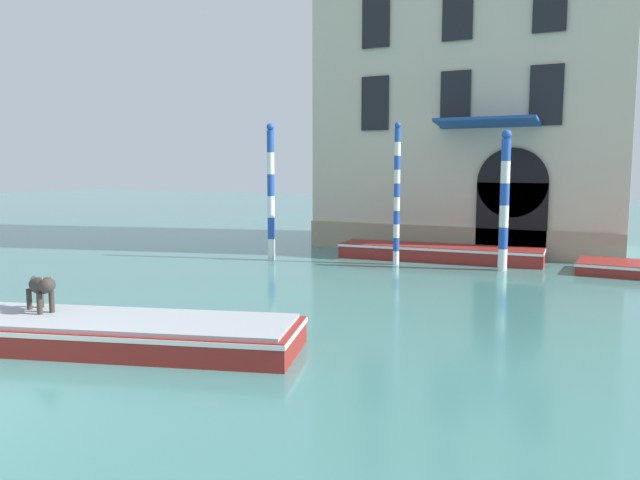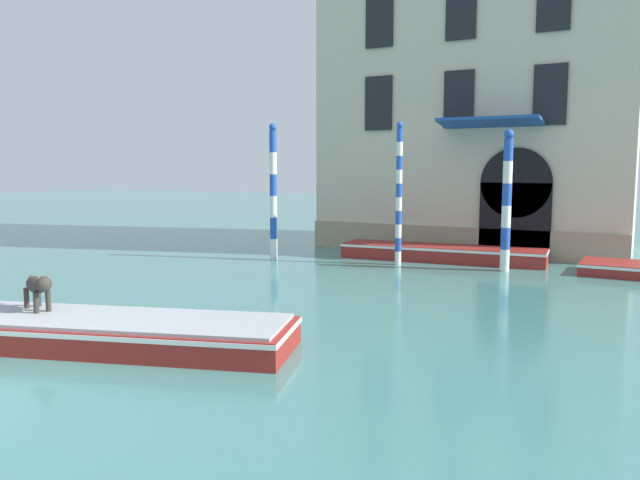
% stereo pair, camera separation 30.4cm
% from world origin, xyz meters
% --- Properties ---
extents(palazzo_left, '(11.40, 7.40, 18.29)m').
position_xyz_m(palazzo_left, '(2.35, 20.86, 9.12)').
color(palazzo_left, beige).
rests_on(palazzo_left, ground_plane).
extents(boat_foreground, '(8.11, 4.12, 0.53)m').
position_xyz_m(boat_foreground, '(-0.60, 3.41, 0.28)').
color(boat_foreground, maroon).
rests_on(boat_foreground, ground_plane).
extents(dog_on_deck, '(1.01, 0.55, 0.70)m').
position_xyz_m(dog_on_deck, '(-1.51, 3.38, 0.99)').
color(dog_on_deck, '#332D28').
rests_on(dog_on_deck, boat_foreground).
extents(boat_moored_near_palazzo, '(6.90, 2.03, 0.51)m').
position_xyz_m(boat_moored_near_palazzo, '(2.31, 16.29, 0.27)').
color(boat_moored_near_palazzo, maroon).
rests_on(boat_moored_near_palazzo, ground_plane).
extents(mooring_pole_0, '(0.29, 0.29, 4.29)m').
position_xyz_m(mooring_pole_0, '(4.63, 15.09, 2.17)').
color(mooring_pole_0, white).
rests_on(mooring_pole_0, ground_plane).
extents(mooring_pole_1, '(0.26, 0.26, 4.62)m').
position_xyz_m(mooring_pole_1, '(-2.84, 13.77, 2.33)').
color(mooring_pole_1, white).
rests_on(mooring_pole_1, ground_plane).
extents(mooring_pole_2, '(0.21, 0.21, 4.60)m').
position_xyz_m(mooring_pole_2, '(1.30, 14.75, 2.32)').
color(mooring_pole_2, white).
rests_on(mooring_pole_2, ground_plane).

